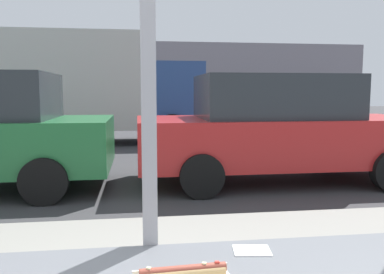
% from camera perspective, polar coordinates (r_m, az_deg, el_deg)
% --- Properties ---
extents(ground_plane, '(60.00, 60.00, 0.00)m').
position_cam_1_polar(ground_plane, '(9.39, -7.52, -2.77)').
color(ground_plane, '#38383A').
extents(window_wall, '(2.94, 0.20, 2.90)m').
position_cam_1_polar(window_wall, '(1.38, -6.45, 18.63)').
color(window_wall, '#2D2D33').
rests_on(window_wall, ground).
extents(building_facade_far, '(28.00, 1.20, 4.43)m').
position_cam_1_polar(building_facade_far, '(24.09, -7.83, 8.13)').
color(building_facade_far, gray).
rests_on(building_facade_far, ground).
extents(napkin_wrapper, '(0.13, 0.11, 0.00)m').
position_cam_1_polar(napkin_wrapper, '(1.36, 8.59, -15.84)').
color(napkin_wrapper, white).
rests_on(napkin_wrapper, window_counter).
extents(parked_car_red, '(4.69, 2.02, 1.77)m').
position_cam_1_polar(parked_car_red, '(6.77, 12.13, 1.22)').
color(parked_car_red, red).
rests_on(parked_car_red, ground).
extents(box_truck, '(7.14, 2.44, 3.15)m').
position_cam_1_polar(box_truck, '(12.10, -16.85, 7.14)').
color(box_truck, beige).
rests_on(box_truck, ground).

